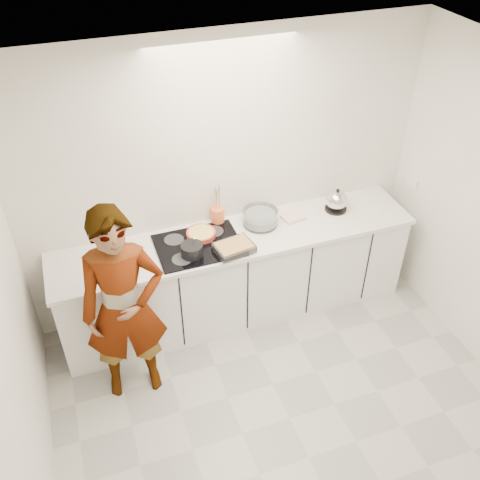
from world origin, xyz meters
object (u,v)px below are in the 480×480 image
object	(u,v)px
kettle	(337,201)
cook	(124,308)
mixing_bowl	(260,218)
hob	(199,245)
tart_dish	(201,234)
utensil_crock	(218,215)
saucepan	(192,250)
baking_dish	(234,247)

from	to	relation	value
kettle	cook	xyz separation A→B (m)	(-2.08, -0.60, -0.13)
mixing_bowl	kettle	xyz separation A→B (m)	(0.75, -0.02, 0.03)
hob	tart_dish	distance (m)	0.13
utensil_crock	cook	size ratio (longest dim) A/B	0.09
saucepan	mixing_bowl	distance (m)	0.74
kettle	utensil_crock	xyz separation A→B (m)	(-1.09, 0.18, -0.02)
mixing_bowl	hob	bearing A→B (deg)	-168.49
saucepan	hob	bearing A→B (deg)	52.35
kettle	baking_dish	bearing A→B (deg)	-165.93
mixing_bowl	cook	bearing A→B (deg)	-154.95
kettle	utensil_crock	world-z (taller)	kettle
hob	utensil_crock	size ratio (longest dim) A/B	4.83
baking_dish	tart_dish	bearing A→B (deg)	125.09
baking_dish	kettle	size ratio (longest dim) A/B	1.30
mixing_bowl	utensil_crock	bearing A→B (deg)	155.87
saucepan	utensil_crock	world-z (taller)	saucepan
mixing_bowl	saucepan	bearing A→B (deg)	-161.20
utensil_crock	cook	world-z (taller)	cook
baking_dish	utensil_crock	size ratio (longest dim) A/B	2.34
saucepan	tart_dish	bearing A→B (deg)	57.79
hob	baking_dish	distance (m)	0.31
mixing_bowl	utensil_crock	xyz separation A→B (m)	(-0.35, 0.16, 0.01)
utensil_crock	baking_dish	bearing A→B (deg)	-90.21
hob	utensil_crock	xyz separation A→B (m)	(0.26, 0.28, 0.07)
kettle	utensil_crock	bearing A→B (deg)	170.74
hob	kettle	world-z (taller)	kettle
tart_dish	baking_dish	size ratio (longest dim) A/B	0.84
hob	baking_dish	bearing A→B (deg)	-33.66
tart_dish	utensil_crock	xyz separation A→B (m)	(0.20, 0.16, 0.04)
saucepan	kettle	bearing A→B (deg)	8.48
tart_dish	mixing_bowl	world-z (taller)	mixing_bowl
baking_dish	cook	distance (m)	1.04
hob	cook	distance (m)	0.88
hob	mixing_bowl	size ratio (longest dim) A/B	1.94
tart_dish	saucepan	bearing A→B (deg)	-122.21
tart_dish	utensil_crock	size ratio (longest dim) A/B	1.96
hob	cook	world-z (taller)	cook
mixing_bowl	baking_dish	bearing A→B (deg)	-139.69
baking_dish	cook	xyz separation A→B (m)	(-0.98, -0.33, -0.08)
saucepan	kettle	xyz separation A→B (m)	(1.44, 0.22, 0.03)
kettle	hob	bearing A→B (deg)	-175.70
kettle	cook	size ratio (longest dim) A/B	0.15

